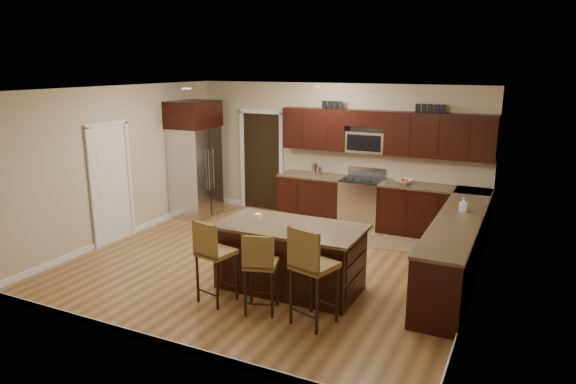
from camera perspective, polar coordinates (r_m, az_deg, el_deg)
The scene contains 23 objects.
floor at distance 8.21m, azimuth -1.82°, elevation -7.82°, with size 6.00×6.00×0.00m, color olive.
ceiling at distance 7.63m, azimuth -1.98°, elevation 11.36°, with size 6.00×6.00×0.00m, color silver.
wall_back at distance 10.28m, azimuth 5.24°, elevation 4.42°, with size 6.00×6.00×0.00m, color #C2B08C.
wall_left at distance 9.55m, azimuth -18.09°, elevation 3.05°, with size 5.50×5.50×0.00m, color #C2B08C.
wall_right at distance 6.98m, azimuth 20.50°, elevation -1.01°, with size 5.50×5.50×0.00m, color #C2B08C.
base_cabinets at distance 8.75m, azimuth 13.80°, elevation -3.63°, with size 4.02×3.96×0.92m.
upper_cabinets at distance 9.74m, azimuth 10.75°, elevation 6.62°, with size 4.00×0.33×0.80m.
range at distance 9.97m, azimuth 8.18°, elevation -1.13°, with size 0.76×0.64×1.11m.
microwave at distance 9.88m, azimuth 8.68°, elevation 5.52°, with size 0.76×0.31×0.40m, color silver.
doorway at distance 11.00m, azimuth -2.91°, elevation 3.40°, with size 0.85×0.03×2.06m, color black.
pantry_door at distance 9.39m, azimuth -19.10°, elevation 0.73°, with size 0.03×0.80×2.04m, color white.
letter_decor at distance 9.73m, azimuth 10.05°, elevation 9.34°, with size 2.20×0.03×0.15m, color black, non-canonical shape.
island at distance 7.17m, azimuth 0.22°, elevation -7.45°, with size 2.01×1.05×0.92m.
stool_left at distance 6.71m, azimuth -8.39°, elevation -6.65°, with size 0.50×0.50×1.12m.
stool_mid at distance 6.39m, azimuth -3.14°, elevation -7.99°, with size 0.49×0.49×1.06m.
stool_right at distance 6.06m, azimuth 2.52°, elevation -8.13°, with size 0.57×0.57×1.23m.
refrigerator at distance 10.60m, azimuth -10.30°, elevation 3.75°, with size 0.79×0.97×2.35m.
floor_mat at distance 9.18m, azimuth 11.62°, elevation -5.67°, with size 1.01×0.67×0.01m, color olive.
fruit_bowl at distance 9.66m, azimuth 12.70°, elevation 1.15°, with size 0.32×0.32×0.08m, color silver.
soap_bottle at distance 8.05m, azimuth 18.90°, elevation -1.33°, with size 0.10×0.10×0.21m, color #B2B2B2.
canister_tall at distance 10.17m, azimuth 2.99°, elevation 2.55°, with size 0.12×0.12×0.23m, color silver.
canister_short at distance 10.14m, azimuth 3.46°, elevation 2.36°, with size 0.11×0.11×0.17m, color silver.
island_jar at distance 7.21m, azimuth -3.37°, elevation -2.81°, with size 0.10×0.10×0.10m, color white.
Camera 1 is at (3.54, -6.75, 3.05)m, focal length 32.00 mm.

